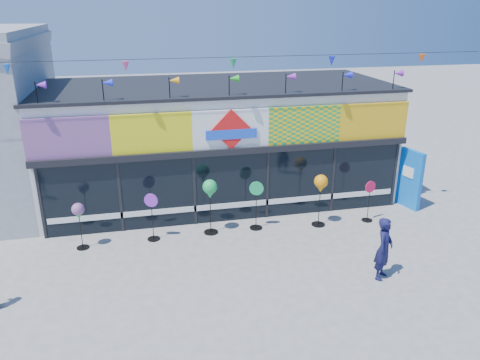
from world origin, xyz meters
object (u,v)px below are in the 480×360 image
object	(u,v)px
spinner_1	(152,216)
spinner_4	(321,185)
adult_man	(384,249)
spinner_2	(210,191)
spinner_3	(256,204)
blue_sign	(410,179)
spinner_5	(369,200)
spinner_0	(78,212)

from	to	relation	value
spinner_1	spinner_4	bearing A→B (deg)	-1.68
spinner_1	adult_man	xyz separation A→B (m)	(5.70, -3.44, 0.05)
spinner_2	spinner_3	xyz separation A→B (m)	(1.45, -0.01, -0.57)
spinner_1	spinner_2	size ratio (longest dim) A/B	0.85
blue_sign	spinner_5	size ratio (longest dim) A/B	1.48
spinner_4	spinner_0	bearing A→B (deg)	179.56
spinner_0	spinner_2	size ratio (longest dim) A/B	0.81
spinner_4	spinner_5	distance (m)	1.81
spinner_3	spinner_5	world-z (taller)	spinner_3
spinner_0	spinner_5	size ratio (longest dim) A/B	1.02
blue_sign	spinner_2	distance (m)	7.12
spinner_4	adult_man	xyz separation A→B (m)	(0.44, -3.29, -0.54)
spinner_5	adult_man	xyz separation A→B (m)	(-1.25, -3.24, 0.11)
spinner_2	adult_man	distance (m)	5.29
spinner_3	spinner_5	distance (m)	3.74
blue_sign	spinner_3	size ratio (longest dim) A/B	1.30
blue_sign	spinner_3	distance (m)	5.67
spinner_3	adult_man	size ratio (longest dim) A/B	0.94
spinner_0	adult_man	world-z (taller)	adult_man
spinner_1	spinner_4	distance (m)	5.29
spinner_5	adult_man	bearing A→B (deg)	-111.14
spinner_0	spinner_1	distance (m)	2.09
spinner_2	spinner_5	bearing A→B (deg)	-2.89
spinner_3	adult_man	world-z (taller)	adult_man
spinner_2	adult_man	xyz separation A→B (m)	(3.93, -3.50, -0.57)
spinner_0	adult_man	xyz separation A→B (m)	(7.75, -3.34, -0.30)
spinner_4	spinner_2	bearing A→B (deg)	176.44
blue_sign	spinner_2	size ratio (longest dim) A/B	1.17
spinner_0	spinner_1	bearing A→B (deg)	2.73
spinner_0	spinner_3	bearing A→B (deg)	1.68
spinner_0	spinner_5	world-z (taller)	spinner_0
spinner_0	adult_man	distance (m)	8.45
spinner_0	spinner_5	bearing A→B (deg)	-0.64
blue_sign	spinner_5	xyz separation A→B (m)	(-1.91, -0.79, -0.30)
blue_sign	spinner_4	world-z (taller)	blue_sign
spinner_5	spinner_0	bearing A→B (deg)	179.36
spinner_1	adult_man	world-z (taller)	adult_man
spinner_1	spinner_5	size ratio (longest dim) A/B	1.08
spinner_1	spinner_3	world-z (taller)	spinner_3
spinner_1	spinner_5	xyz separation A→B (m)	(6.95, -0.20, -0.06)
spinner_4	adult_man	world-z (taller)	spinner_4
spinner_4	spinner_5	world-z (taller)	spinner_4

